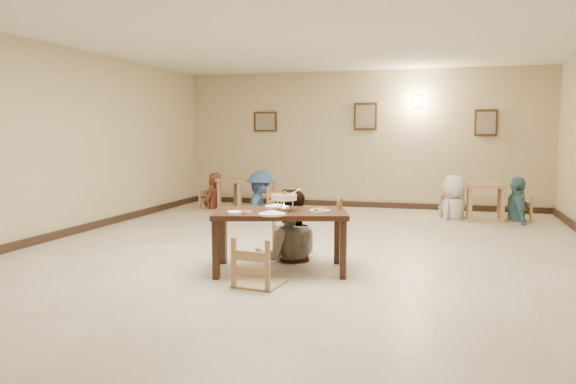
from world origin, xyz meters
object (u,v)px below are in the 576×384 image
(bg_chair_ll, at_px, (213,187))
(bg_table_left, at_px, (238,185))
(bg_diner_c, at_px, (455,175))
(main_diner, at_px, (288,189))
(bg_table_right, at_px, (485,191))
(chair_far, at_px, (287,222))
(chair_near, at_px, (259,239))
(bg_diner_a, at_px, (213,173))
(bg_diner_b, at_px, (261,170))
(bg_chair_lr, at_px, (261,187))
(bg_chair_rl, at_px, (454,195))
(bg_chair_rr, at_px, (517,198))
(bg_diner_d, at_px, (518,177))
(drink_glass, at_px, (339,204))
(main_table, at_px, (280,217))
(curry_warmer, at_px, (284,197))

(bg_chair_ll, bearing_deg, bg_table_left, -71.67)
(bg_chair_ll, xyz_separation_m, bg_diner_c, (4.97, 0.14, 0.35))
(main_diner, bearing_deg, bg_table_right, -142.28)
(chair_far, xyz_separation_m, main_diner, (0.05, -0.11, 0.45))
(chair_far, bearing_deg, chair_near, -101.20)
(bg_table_left, bearing_deg, bg_table_right, 0.20)
(bg_diner_a, distance_m, bg_diner_b, 1.08)
(bg_chair_lr, height_order, bg_chair_rl, bg_chair_lr)
(bg_chair_rr, relative_size, bg_diner_d, 0.53)
(bg_table_right, bearing_deg, bg_diner_d, -5.22)
(bg_diner_a, bearing_deg, bg_chair_rl, 98.62)
(bg_chair_rr, distance_m, bg_diner_c, 1.20)
(drink_glass, xyz_separation_m, bg_chair_rl, (1.38, 4.63, -0.35))
(chair_far, distance_m, bg_chair_rl, 4.70)
(main_table, bearing_deg, bg_chair_ll, 105.40)
(bg_table_right, xyz_separation_m, bg_diner_b, (-4.45, -0.06, 0.31))
(chair_near, xyz_separation_m, drink_glass, (0.69, 0.96, 0.28))
(chair_far, bearing_deg, main_diner, -81.83)
(curry_warmer, height_order, bg_diner_a, bg_diner_a)
(bg_diner_d, bearing_deg, bg_chair_rr, 126.42)
(bg_diner_a, xyz_separation_m, bg_diner_d, (6.09, 0.02, 0.04))
(main_diner, xyz_separation_m, bg_chair_rr, (3.25, 4.16, -0.47))
(drink_glass, xyz_separation_m, bg_diner_a, (-3.59, 4.49, 0.00))
(bg_chair_lr, bearing_deg, bg_chair_rr, 90.27)
(drink_glass, bearing_deg, chair_far, 149.82)
(bg_chair_rl, distance_m, bg_diner_b, 3.91)
(main_table, height_order, bg_chair_lr, bg_chair_lr)
(bg_diner_a, bearing_deg, bg_table_right, 97.79)
(drink_glass, distance_m, bg_table_right, 4.97)
(main_table, relative_size, chair_near, 1.70)
(main_diner, distance_m, bg_diner_c, 4.78)
(bg_chair_rr, distance_m, bg_diner_b, 5.03)
(curry_warmer, bearing_deg, bg_diner_d, 57.00)
(chair_far, height_order, bg_diner_b, bg_diner_b)
(main_table, distance_m, bg_chair_rl, 5.34)
(chair_far, relative_size, bg_chair_rl, 1.05)
(main_table, relative_size, bg_diner_c, 1.03)
(chair_near, xyz_separation_m, bg_diner_c, (2.07, 5.59, 0.33))
(chair_far, distance_m, bg_diner_d, 5.24)
(main_diner, distance_m, bg_diner_d, 5.28)
(chair_far, xyz_separation_m, bg_chair_rl, (2.17, 4.17, -0.02))
(curry_warmer, distance_m, bg_diner_d, 5.72)
(bg_table_right, xyz_separation_m, bg_chair_lr, (-4.45, -0.06, -0.05))
(chair_near, distance_m, bg_diner_c, 5.97)
(bg_diner_d, bearing_deg, bg_table_right, 76.20)
(curry_warmer, xyz_separation_m, bg_diner_d, (3.12, 4.80, -0.05))
(main_diner, height_order, bg_diner_d, main_diner)
(main_table, relative_size, bg_chair_ll, 1.75)
(chair_near, bearing_deg, main_table, -86.76)
(curry_warmer, relative_size, bg_diner_a, 0.21)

